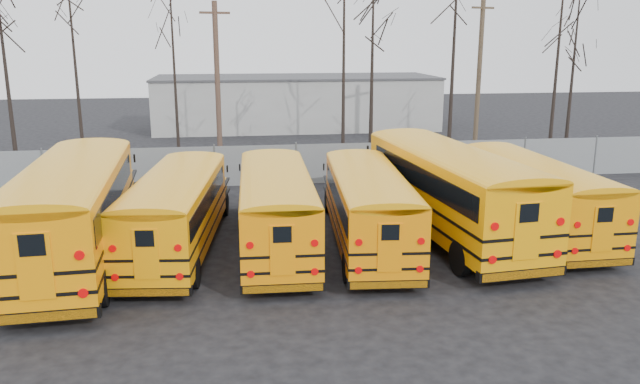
{
  "coord_description": "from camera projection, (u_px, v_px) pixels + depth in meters",
  "views": [
    {
      "loc": [
        -3.01,
        -18.31,
        7.15
      ],
      "look_at": [
        0.06,
        3.77,
        1.6
      ],
      "focal_mm": 35.0,
      "sensor_mm": 36.0,
      "label": 1
    }
  ],
  "objects": [
    {
      "name": "distant_building",
      "position": [
        296.0,
        103.0,
        50.27
      ],
      "size": [
        22.0,
        8.0,
        4.0
      ],
      "primitive_type": "cube",
      "color": "#ACABA6",
      "rests_on": "ground"
    },
    {
      "name": "bus_c",
      "position": [
        276.0,
        202.0,
        21.25
      ],
      "size": [
        2.63,
        10.29,
        2.86
      ],
      "rotation": [
        0.0,
        0.0,
        -0.03
      ],
      "color": "black",
      "rests_on": "ground"
    },
    {
      "name": "fence",
      "position": [
        296.0,
        164.0,
        31.02
      ],
      "size": [
        40.0,
        0.04,
        2.0
      ],
      "primitive_type": "cube",
      "color": "gray",
      "rests_on": "ground"
    },
    {
      "name": "bus_e",
      "position": [
        447.0,
        183.0,
        22.69
      ],
      "size": [
        3.93,
        12.29,
        3.38
      ],
      "rotation": [
        0.0,
        0.0,
        0.1
      ],
      "color": "black",
      "rests_on": "ground"
    },
    {
      "name": "tree_2",
      "position": [
        174.0,
        69.0,
        32.58
      ],
      "size": [
        0.26,
        0.26,
        11.05
      ],
      "primitive_type": "cone",
      "color": "black",
      "rests_on": "ground"
    },
    {
      "name": "utility_pole_right",
      "position": [
        479.0,
        74.0,
        39.01
      ],
      "size": [
        1.64,
        0.68,
        9.53
      ],
      "rotation": [
        0.0,
        0.0,
        0.34
      ],
      "color": "brown",
      "rests_on": "ground"
    },
    {
      "name": "bus_b",
      "position": [
        177.0,
        205.0,
        20.96
      ],
      "size": [
        3.35,
        10.26,
        2.82
      ],
      "rotation": [
        0.0,
        0.0,
        -0.1
      ],
      "color": "black",
      "rests_on": "ground"
    },
    {
      "name": "bus_a",
      "position": [
        74.0,
        203.0,
        20.01
      ],
      "size": [
        3.52,
        12.28,
        3.4
      ],
      "rotation": [
        0.0,
        0.0,
        0.06
      ],
      "color": "black",
      "rests_on": "ground"
    },
    {
      "name": "tree_3",
      "position": [
        344.0,
        54.0,
        33.01
      ],
      "size": [
        0.26,
        0.26,
        12.54
      ],
      "primitive_type": "cone",
      "color": "black",
      "rests_on": "ground"
    },
    {
      "name": "tree_0",
      "position": [
        6.0,
        68.0,
        31.86
      ],
      "size": [
        0.26,
        0.26,
        11.2
      ],
      "primitive_type": "cone",
      "color": "black",
      "rests_on": "ground"
    },
    {
      "name": "tree_4",
      "position": [
        372.0,
        74.0,
        35.77
      ],
      "size": [
        0.26,
        0.26,
        10.17
      ],
      "primitive_type": "cone",
      "color": "black",
      "rests_on": "ground"
    },
    {
      "name": "bus_d",
      "position": [
        368.0,
        201.0,
        21.48
      ],
      "size": [
        3.06,
        10.21,
        2.82
      ],
      "rotation": [
        0.0,
        0.0,
        -0.08
      ],
      "color": "black",
      "rests_on": "ground"
    },
    {
      "name": "ground",
      "position": [
        335.0,
        269.0,
        19.73
      ],
      "size": [
        120.0,
        120.0,
        0.0
      ],
      "primitive_type": "plane",
      "color": "black",
      "rests_on": "ground"
    },
    {
      "name": "utility_pole_left",
      "position": [
        218.0,
        87.0,
        32.89
      ],
      "size": [
        1.56,
        0.56,
        8.96
      ],
      "rotation": [
        0.0,
        0.0,
        0.28
      ],
      "color": "#50392D",
      "rests_on": "ground"
    },
    {
      "name": "tree_1",
      "position": [
        76.0,
        73.0,
        30.72
      ],
      "size": [
        0.26,
        0.26,
        10.91
      ],
      "primitive_type": "cone",
      "color": "black",
      "rests_on": "ground"
    },
    {
      "name": "tree_6",
      "position": [
        557.0,
        68.0,
        34.42
      ],
      "size": [
        0.26,
        0.26,
        11.01
      ],
      "primitive_type": "cone",
      "color": "black",
      "rests_on": "ground"
    },
    {
      "name": "tree_5",
      "position": [
        454.0,
        51.0,
        35.81
      ],
      "size": [
        0.26,
        0.26,
        12.76
      ],
      "primitive_type": "cone",
      "color": "black",
      "rests_on": "ground"
    },
    {
      "name": "bus_f",
      "position": [
        532.0,
        189.0,
        23.1
      ],
      "size": [
        2.51,
        10.2,
        2.84
      ],
      "rotation": [
        0.0,
        0.0,
        0.02
      ],
      "color": "black",
      "rests_on": "ground"
    },
    {
      "name": "tree_7",
      "position": [
        572.0,
        79.0,
        38.07
      ],
      "size": [
        0.26,
        0.26,
        9.33
      ],
      "primitive_type": "cone",
      "color": "black",
      "rests_on": "ground"
    }
  ]
}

